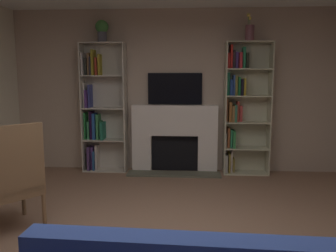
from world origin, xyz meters
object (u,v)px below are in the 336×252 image
(armchair, at_px, (5,181))
(fireplace, at_px, (175,137))
(bookshelf_left, at_px, (100,110))
(bookshelf_right, at_px, (241,106))
(potted_plant, at_px, (102,30))
(vase_with_flowers, at_px, (250,32))
(tv, at_px, (175,89))

(armchair, bearing_deg, fireplace, 56.76)
(bookshelf_left, bearing_deg, armchair, -97.82)
(bookshelf_right, relative_size, potted_plant, 6.04)
(vase_with_flowers, bearing_deg, bookshelf_left, 178.95)
(vase_with_flowers, bearing_deg, armchair, -139.17)
(bookshelf_right, distance_m, armchair, 3.71)
(fireplace, distance_m, vase_with_flowers, 2.08)
(bookshelf_left, bearing_deg, tv, 3.36)
(fireplace, relative_size, potted_plant, 4.30)
(potted_plant, bearing_deg, bookshelf_left, 154.09)
(bookshelf_right, height_order, armchair, bookshelf_right)
(fireplace, relative_size, bookshelf_left, 0.71)
(tv, bearing_deg, armchair, -122.46)
(tv, xyz_separation_m, armchair, (-1.62, -2.55, -0.84))
(bookshelf_left, height_order, armchair, bookshelf_left)
(potted_plant, height_order, armchair, potted_plant)
(fireplace, relative_size, tv, 1.69)
(tv, distance_m, bookshelf_left, 1.34)
(fireplace, distance_m, bookshelf_right, 1.22)
(fireplace, distance_m, armchair, 2.96)
(vase_with_flowers, relative_size, armchair, 0.38)
(bookshelf_left, xyz_separation_m, potted_plant, (0.09, -0.04, 1.33))
(vase_with_flowers, height_order, armchair, vase_with_flowers)
(potted_plant, xyz_separation_m, vase_with_flowers, (2.38, -0.00, -0.06))
(bookshelf_right, bearing_deg, bookshelf_left, 179.73)
(potted_plant, bearing_deg, tv, 5.76)
(bookshelf_left, xyz_separation_m, armchair, (-0.34, -2.47, -0.47))
(armchair, bearing_deg, bookshelf_left, 82.18)
(fireplace, xyz_separation_m, tv, (0.00, 0.07, 0.81))
(tv, distance_m, vase_with_flowers, 1.49)
(tv, bearing_deg, potted_plant, -174.24)
(bookshelf_right, height_order, vase_with_flowers, vase_with_flowers)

